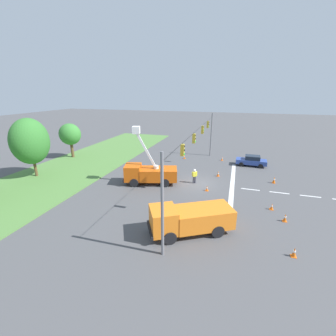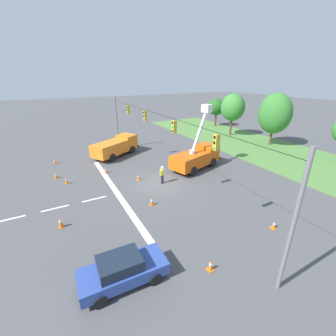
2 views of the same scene
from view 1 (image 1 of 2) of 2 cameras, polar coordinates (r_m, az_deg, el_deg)
ground_plane at (r=27.32m, az=7.26°, el=-3.87°), size 200.00×200.00×0.00m
grass_verge at (r=34.84m, az=-23.27°, el=-0.15°), size 56.00×12.00×0.10m
lane_markings at (r=27.06m, az=19.09°, el=-5.02°), size 17.60×15.25×0.01m
signal_gantry at (r=25.87m, az=7.67°, el=5.51°), size 26.20×0.33×7.20m
tree_centre at (r=32.72m, az=-31.64°, el=5.77°), size 4.77×4.11×7.50m
tree_east at (r=40.07m, az=-23.63°, el=7.82°), size 3.24×3.45×5.64m
utility_truck_bucket_lift at (r=26.70m, az=-4.77°, el=-1.11°), size 4.01×6.67×6.82m
utility_truck_support_near at (r=17.74m, az=5.57°, el=-12.57°), size 5.21×6.78×2.32m
sedan_blue at (r=35.43m, az=20.43°, el=1.77°), size 2.02×4.35×1.56m
road_worker at (r=27.00m, az=6.74°, el=-1.84°), size 0.41×0.58×1.77m
traffic_cone_foreground_left at (r=22.34m, az=14.94°, el=-8.86°), size 0.36×0.36×0.68m
traffic_cone_foreground_right at (r=23.34m, az=24.85°, el=-8.87°), size 0.36×0.36×0.64m
traffic_cone_mid_left at (r=25.39m, az=9.84°, el=-5.12°), size 0.36×0.36×0.60m
traffic_cone_mid_right at (r=29.88m, az=12.63°, el=-1.43°), size 0.36×0.36×0.73m
traffic_cone_near_bucket at (r=37.01m, az=4.20°, el=2.81°), size 0.36×0.36×0.60m
traffic_cone_lane_edge_a at (r=21.84m, az=27.60°, el=-11.11°), size 0.36×0.36×0.73m
traffic_cone_lane_edge_b at (r=18.03m, az=29.40°, el=-18.12°), size 0.36×0.36×0.72m
traffic_cone_far_left at (r=36.94m, az=13.59°, el=2.34°), size 0.36×0.36×0.65m
traffic_cone_far_right at (r=29.87m, az=25.35°, el=-2.75°), size 0.36×0.36×0.82m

